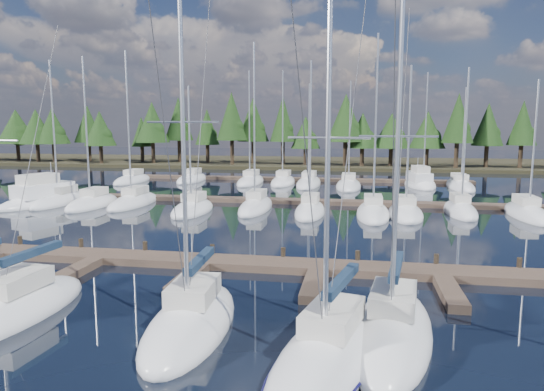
% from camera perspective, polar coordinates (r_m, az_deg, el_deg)
% --- Properties ---
extents(ground, '(260.00, 260.00, 0.00)m').
position_cam_1_polar(ground, '(37.92, -2.17, -3.17)').
color(ground, black).
rests_on(ground, ground).
extents(far_shore, '(220.00, 30.00, 0.60)m').
position_cam_1_polar(far_shore, '(96.94, 5.31, 3.86)').
color(far_shore, '#2A2717').
rests_on(far_shore, ground).
extents(main_dock, '(44.00, 6.13, 0.90)m').
position_cam_1_polar(main_dock, '(25.99, -8.08, -8.06)').
color(main_dock, '#4F3E31').
rests_on(main_dock, ground).
extents(back_docks, '(50.00, 21.80, 0.40)m').
position_cam_1_polar(back_docks, '(56.95, 1.97, 0.82)').
color(back_docks, '#4F3E31').
rests_on(back_docks, ground).
extents(front_sailboat_2, '(3.57, 8.25, 12.55)m').
position_cam_1_polar(front_sailboat_2, '(22.01, -28.43, -11.79)').
color(front_sailboat_2, silver).
rests_on(front_sailboat_2, ground).
extents(front_sailboat_3, '(3.18, 7.90, 13.73)m').
position_cam_1_polar(front_sailboat_3, '(18.66, -9.47, -14.41)').
color(front_sailboat_3, silver).
rests_on(front_sailboat_3, ground).
extents(front_sailboat_4, '(4.80, 9.20, 12.87)m').
position_cam_1_polar(front_sailboat_4, '(16.27, 6.69, -17.93)').
color(front_sailboat_4, silver).
rests_on(front_sailboat_4, ground).
extents(front_sailboat_5, '(3.90, 8.67, 12.88)m').
position_cam_1_polar(front_sailboat_5, '(18.17, 13.90, -15.22)').
color(front_sailboat_5, silver).
rests_on(front_sailboat_5, ground).
extents(back_sailboat_rows, '(46.55, 31.75, 15.50)m').
position_cam_1_polar(back_sailboat_rows, '(52.89, 1.65, 0.34)').
color(back_sailboat_rows, silver).
rests_on(back_sailboat_rows, ground).
extents(motor_yacht_left, '(6.07, 10.34, 4.91)m').
position_cam_1_polar(motor_yacht_left, '(51.26, -25.28, -0.39)').
color(motor_yacht_left, silver).
rests_on(motor_yacht_left, ground).
extents(motor_yacht_right, '(4.10, 8.92, 4.29)m').
position_cam_1_polar(motor_yacht_right, '(63.10, 16.90, 1.44)').
color(motor_yacht_right, silver).
rests_on(motor_yacht_right, ground).
extents(tree_line, '(186.75, 11.51, 12.96)m').
position_cam_1_polar(tree_line, '(86.71, 5.70, 8.03)').
color(tree_line, black).
rests_on(tree_line, far_shore).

